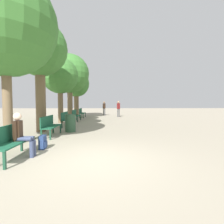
{
  "coord_description": "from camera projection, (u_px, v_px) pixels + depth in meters",
  "views": [
    {
      "loc": [
        0.46,
        -4.72,
        1.61
      ],
      "look_at": [
        0.72,
        7.3,
        0.91
      ],
      "focal_mm": 28.0,
      "sensor_mm": 36.0,
      "label": 1
    }
  ],
  "objects": [
    {
      "name": "ground_plane",
      "position": [
        91.0,
        160.0,
        4.8
      ],
      "size": [
        80.0,
        80.0,
        0.0
      ],
      "primitive_type": "plane",
      "color": "gray"
    },
    {
      "name": "bench_row_0",
      "position": [
        11.0,
        140.0,
        4.9
      ],
      "size": [
        0.47,
        1.67,
        0.95
      ],
      "color": "#195138",
      "rests_on": "ground_plane"
    },
    {
      "name": "bench_row_1",
      "position": [
        50.0,
        124.0,
        8.16
      ],
      "size": [
        0.47,
        1.67,
        0.95
      ],
      "color": "#195138",
      "rests_on": "ground_plane"
    },
    {
      "name": "bench_row_2",
      "position": [
        66.0,
        118.0,
        11.43
      ],
      "size": [
        0.47,
        1.67,
        0.95
      ],
      "color": "#195138",
      "rests_on": "ground_plane"
    },
    {
      "name": "bench_row_3",
      "position": [
        76.0,
        114.0,
        14.69
      ],
      "size": [
        0.47,
        1.67,
        0.95
      ],
      "color": "#195138",
      "rests_on": "ground_plane"
    },
    {
      "name": "bench_row_4",
      "position": [
        82.0,
        112.0,
        17.96
      ],
      "size": [
        0.47,
        1.67,
        0.95
      ],
      "color": "#195138",
      "rests_on": "ground_plane"
    },
    {
      "name": "tree_row_0",
      "position": [
        5.0,
        25.0,
        6.14
      ],
      "size": [
        3.64,
        3.64,
        6.15
      ],
      "color": "brown",
      "rests_on": "ground_plane"
    },
    {
      "name": "tree_row_1",
      "position": [
        40.0,
        50.0,
        9.25
      ],
      "size": [
        2.91,
        2.91,
        5.89
      ],
      "color": "brown",
      "rests_on": "ground_plane"
    },
    {
      "name": "tree_row_2",
      "position": [
        60.0,
        76.0,
        13.17
      ],
      "size": [
        2.71,
        2.71,
        4.95
      ],
      "color": "brown",
      "rests_on": "ground_plane"
    },
    {
      "name": "tree_row_3",
      "position": [
        70.0,
        74.0,
        16.44
      ],
      "size": [
        3.66,
        3.66,
        6.1
      ],
      "color": "brown",
      "rests_on": "ground_plane"
    },
    {
      "name": "tree_row_4",
      "position": [
        76.0,
        84.0,
        19.76
      ],
      "size": [
        2.96,
        2.96,
        5.15
      ],
      "color": "brown",
      "rests_on": "ground_plane"
    },
    {
      "name": "person_seated",
      "position": [
        22.0,
        133.0,
        5.07
      ],
      "size": [
        0.59,
        0.33,
        1.3
      ],
      "color": "#384260",
      "rests_on": "ground_plane"
    },
    {
      "name": "backpack",
      "position": [
        43.0,
        142.0,
        5.95
      ],
      "size": [
        0.21,
        0.31,
        0.47
      ],
      "color": "navy",
      "rests_on": "ground_plane"
    },
    {
      "name": "pedestrian_near",
      "position": [
        118.0,
        108.0,
        18.52
      ],
      "size": [
        0.35,
        0.3,
        1.71
      ],
      "color": "#4C4C4C",
      "rests_on": "ground_plane"
    },
    {
      "name": "pedestrian_mid",
      "position": [
        104.0,
        107.0,
        20.67
      ],
      "size": [
        0.34,
        0.28,
        1.66
      ],
      "color": "#4C4C4C",
      "rests_on": "ground_plane"
    },
    {
      "name": "trash_bin",
      "position": [
        70.0,
        123.0,
        9.39
      ],
      "size": [
        0.56,
        0.56,
        0.94
      ],
      "color": "#2D5138",
      "rests_on": "ground_plane"
    }
  ]
}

